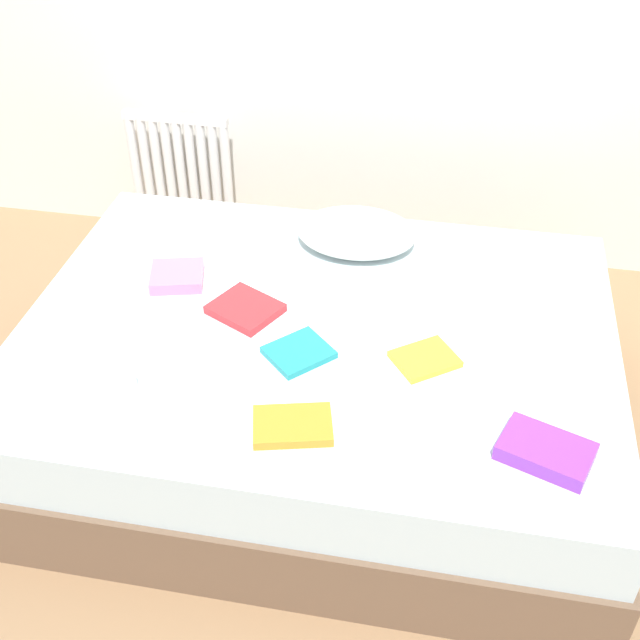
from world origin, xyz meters
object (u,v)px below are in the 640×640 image
Objects in this scene: bed at (317,381)px; radiator at (181,169)px; pillow at (357,232)px; textbook_red at (245,309)px; textbook_purple at (546,451)px; textbook_pink at (177,276)px; textbook_orange at (293,426)px; textbook_teal at (299,352)px; textbook_yellow at (425,359)px; textbook_white at (101,371)px.

radiator reaches higher than bed.
pillow is 0.58m from textbook_red.
pillow is 1.83× the size of textbook_purple.
textbook_pink is (-0.54, 0.15, 0.27)m from bed.
textbook_purple is at bearing -12.22° from textbook_orange.
textbook_teal is 0.77× the size of textbook_purple.
textbook_pink is (-0.29, 0.13, 0.01)m from textbook_red.
radiator is 3.01× the size of textbook_pink.
textbook_yellow is at bearing -63.62° from pillow.
textbook_red is 0.31m from textbook_pink.
textbook_pink is 0.74× the size of textbook_purple.
bed is at bearing 125.30° from textbook_yellow.
textbook_red is 0.87× the size of textbook_purple.
textbook_pink is 0.97× the size of textbook_teal.
radiator reaches higher than textbook_red.
radiator reaches higher than textbook_pink.
textbook_red is 1.14× the size of textbook_teal.
textbook_white is at bearing -103.79° from textbook_red.
textbook_orange is at bearing -87.46° from bed.
pillow is (0.94, -0.69, 0.18)m from radiator.
textbook_yellow is (1.26, -1.32, 0.13)m from radiator.
radiator is 2.44× the size of textbook_orange.
textbook_orange is at bearing -91.89° from pillow.
pillow is at bearing 37.40° from textbook_teal.
radiator is 1.62m from textbook_teal.
textbook_yellow is 0.49m from textbook_purple.
pillow reaches higher than textbook_red.
bed is 0.62m from textbook_pink.
textbook_teal is at bearing 178.44° from textbook_purple.
textbook_pink is 0.85m from textbook_orange.
textbook_purple is (0.67, -0.97, -0.03)m from pillow.
textbook_orange reaches higher than bed.
pillow is 0.69m from textbook_pink.
textbook_yellow is at bearing 53.07° from textbook_white.
pillow is 1.00m from textbook_orange.
textbook_pink is (-0.59, -0.36, -0.03)m from pillow.
textbook_teal is (0.51, -0.32, -0.01)m from textbook_pink.
textbook_orange is 0.91× the size of textbook_purple.
textbook_yellow is 0.83× the size of textbook_orange.
pillow is 2.39× the size of textbook_teal.
pillow is 2.18× the size of textbook_white.
textbook_white reaches higher than textbook_pink.
textbook_pink is at bearing 174.06° from textbook_purple.
textbook_red is at bearing -61.65° from radiator.
radiator is 1.18m from pillow.
textbook_teal reaches higher than bed.
radiator is 1.11m from textbook_pink.
bed is at bearing 167.46° from textbook_purple.
bed is 8.91× the size of textbook_orange.
textbook_orange is (0.62, -0.11, -0.01)m from textbook_white.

